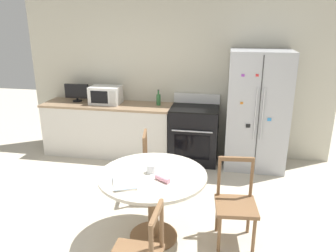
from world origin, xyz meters
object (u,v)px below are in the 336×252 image
Objects in this scene: microwave at (106,95)px; dining_chair_far at (158,167)px; refrigerator at (257,111)px; oven_range at (194,134)px; counter_bottle at (158,99)px; dining_chair_right at (236,204)px; candle_glass at (151,169)px; countertop_tv at (77,92)px.

microwave reaches higher than dining_chair_far.
refrigerator is 1.07m from oven_range.
counter_bottle is 0.29× the size of dining_chair_right.
candle_glass is at bearing -96.13° from oven_range.
candle_glass is at bearing -58.91° from microwave.
oven_range is 1.32m from dining_chair_far.
oven_range reaches higher than candle_glass.
dining_chair_far is 0.91m from candle_glass.
countertop_tv is at bearing 177.19° from oven_range.
dining_chair_far is (-0.34, -1.28, -0.03)m from oven_range.
countertop_tv reaches higher than oven_range.
dining_chair_far is 9.54× the size of candle_glass.
microwave reaches higher than candle_glass.
refrigerator is 2.04× the size of dining_chair_right.
countertop_tv is at bearing 129.96° from candle_glass.
counter_bottle is (0.90, 0.05, -0.05)m from microwave.
dining_chair_far is at bearing 97.93° from candle_glass.
refrigerator is 1.60m from counter_bottle.
counter_bottle is at bearing 100.19° from candle_glass.
microwave is at bearing -176.81° from counter_bottle.
refrigerator is 3.04m from countertop_tv.
microwave is at bearing -149.04° from dining_chair_far.
counter_bottle reaches higher than candle_glass.
dining_chair_right is at bearing -59.02° from counter_bottle.
microwave is 0.56× the size of dining_chair_far.
countertop_tv is 4.47× the size of candle_glass.
countertop_tv is at bearing 177.61° from refrigerator.
microwave is (-1.52, 0.06, 0.58)m from oven_range.
refrigerator is at bearing 123.06° from dining_chair_far.
refrigerator reaches higher than dining_chair_far.
refrigerator is at bearing -2.39° from countertop_tv.
oven_range is 2.14× the size of microwave.
refrigerator reaches higher than counter_bottle.
oven_range is 4.14× the size of counter_bottle.
oven_range is 2.14m from candle_glass.
countertop_tv is 0.47× the size of dining_chair_right.
counter_bottle reaches higher than dining_chair_far.
candle_glass is at bearing -50.04° from countertop_tv.
oven_range is at bearing -2.16° from microwave.
oven_range is 1.20× the size of dining_chair_right.
counter_bottle is at bearing 170.17° from oven_range.
counter_bottle is (-1.59, 0.13, 0.08)m from refrigerator.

